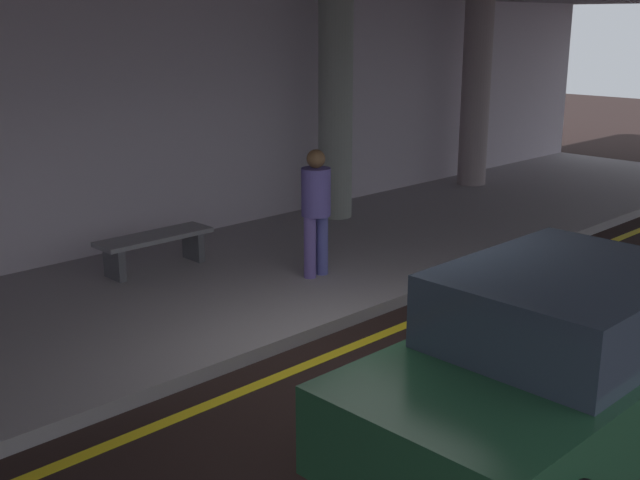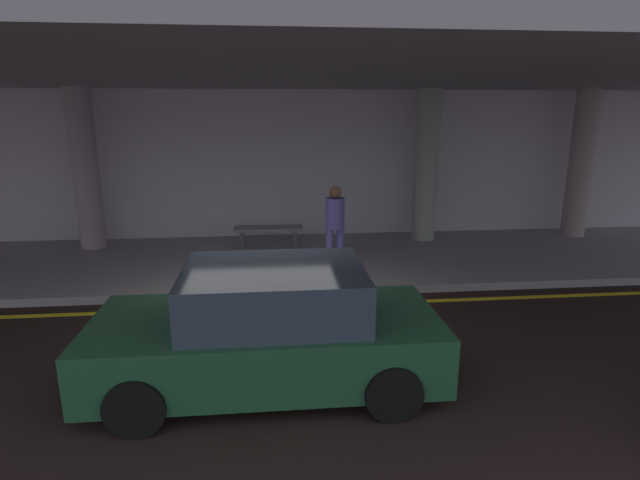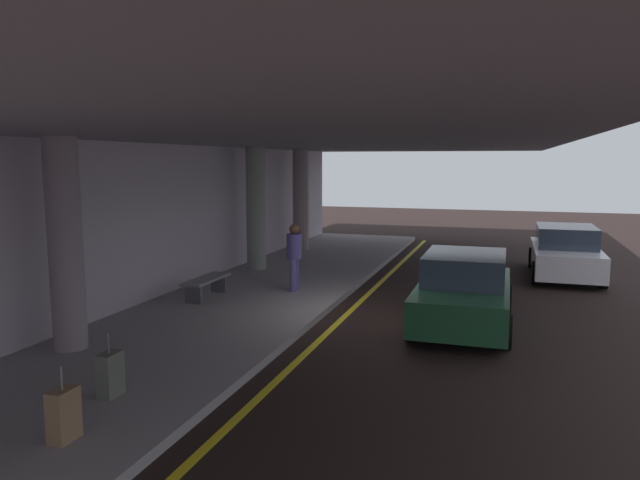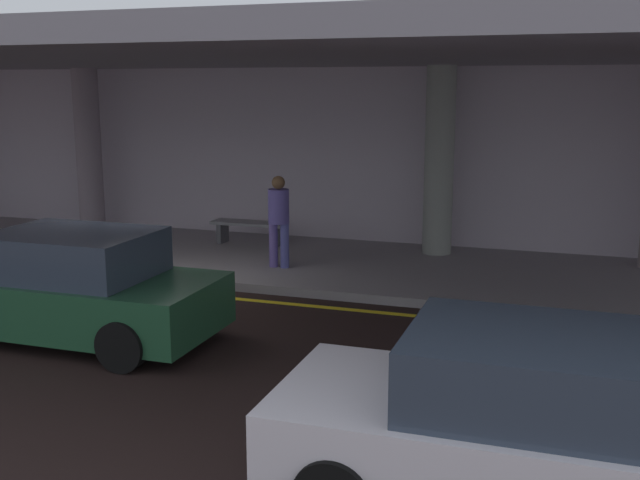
# 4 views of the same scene
# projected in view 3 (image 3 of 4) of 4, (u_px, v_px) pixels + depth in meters

# --- Properties ---
(ground_plane) EXTENTS (60.00, 60.00, 0.00)m
(ground_plane) POSITION_uv_depth(u_px,v_px,m) (371.00, 319.00, 12.75)
(ground_plane) COLOR black
(sidewalk) EXTENTS (26.00, 4.20, 0.15)m
(sidewalk) POSITION_uv_depth(u_px,v_px,m) (240.00, 305.00, 13.68)
(sidewalk) COLOR gray
(sidewalk) RESTS_ON ground
(lane_stripe_yellow) EXTENTS (26.00, 0.14, 0.01)m
(lane_stripe_yellow) POSITION_uv_depth(u_px,v_px,m) (345.00, 316.00, 12.93)
(lane_stripe_yellow) COLOR yellow
(lane_stripe_yellow) RESTS_ON ground
(support_column_left_mid) EXTENTS (0.57, 0.57, 3.65)m
(support_column_left_mid) POSITION_uv_depth(u_px,v_px,m) (65.00, 245.00, 10.05)
(support_column_left_mid) COLOR gray
(support_column_left_mid) RESTS_ON sidewalk
(support_column_center) EXTENTS (0.57, 0.57, 3.65)m
(support_column_center) POSITION_uv_depth(u_px,v_px,m) (256.00, 209.00, 17.61)
(support_column_center) COLOR gray
(support_column_center) RESTS_ON sidewalk
(support_column_right_mid) EXTENTS (0.57, 0.57, 3.65)m
(support_column_right_mid) POSITION_uv_depth(u_px,v_px,m) (301.00, 200.00, 21.38)
(support_column_right_mid) COLOR gray
(support_column_right_mid) RESTS_ON sidewalk
(ceiling_overhang) EXTENTS (28.00, 13.20, 0.30)m
(ceiling_overhang) POSITION_uv_depth(u_px,v_px,m) (258.00, 135.00, 13.01)
(ceiling_overhang) COLOR gray
(ceiling_overhang) RESTS_ON support_column_far_left
(terminal_back_wall) EXTENTS (26.00, 0.30, 3.80)m
(terminal_back_wall) POSITION_uv_depth(u_px,v_px,m) (153.00, 224.00, 14.11)
(terminal_back_wall) COLOR #BAADBB
(terminal_back_wall) RESTS_ON ground
(car_white) EXTENTS (4.10, 1.92, 1.50)m
(car_white) POSITION_uv_depth(u_px,v_px,m) (565.00, 253.00, 17.27)
(car_white) COLOR silver
(car_white) RESTS_ON ground
(car_dark_green) EXTENTS (4.10, 1.92, 1.50)m
(car_dark_green) POSITION_uv_depth(u_px,v_px,m) (464.00, 291.00, 12.20)
(car_dark_green) COLOR #1E472C
(car_dark_green) RESTS_ON ground
(traveler_with_luggage) EXTENTS (0.38, 0.38, 1.68)m
(traveler_with_luggage) POSITION_uv_depth(u_px,v_px,m) (294.00, 253.00, 14.70)
(traveler_with_luggage) COLOR #604E9B
(traveler_with_luggage) RESTS_ON sidewalk
(suitcase_upright_primary) EXTENTS (0.36, 0.22, 0.90)m
(suitcase_upright_primary) POSITION_uv_depth(u_px,v_px,m) (110.00, 374.00, 8.15)
(suitcase_upright_primary) COLOR #5A6054
(suitcase_upright_primary) RESTS_ON sidewalk
(suitcase_upright_secondary) EXTENTS (0.36, 0.22, 0.90)m
(suitcase_upright_secondary) POSITION_uv_depth(u_px,v_px,m) (64.00, 415.00, 6.86)
(suitcase_upright_secondary) COLOR #8A6949
(suitcase_upright_secondary) RESTS_ON sidewalk
(bench_metal) EXTENTS (1.60, 0.50, 0.48)m
(bench_metal) POSITION_uv_depth(u_px,v_px,m) (207.00, 283.00, 14.03)
(bench_metal) COLOR slate
(bench_metal) RESTS_ON sidewalk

